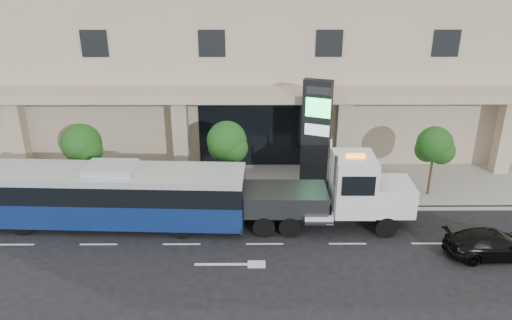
{
  "coord_description": "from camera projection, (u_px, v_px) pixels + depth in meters",
  "views": [
    {
      "loc": [
        -0.52,
        -22.13,
        12.94
      ],
      "look_at": [
        -0.4,
        2.0,
        2.94
      ],
      "focal_mm": 35.0,
      "sensor_mm": 36.0,
      "label": 1
    }
  ],
  "objects": [
    {
      "name": "tree_right",
      "position": [
        435.0,
        147.0,
        27.6
      ],
      "size": [
        2.1,
        2.0,
        4.04
      ],
      "color": "#422B19",
      "rests_on": "sidewalk"
    },
    {
      "name": "tree_left",
      "position": [
        82.0,
        146.0,
        27.48
      ],
      "size": [
        2.27,
        2.2,
        4.22
      ],
      "color": "#422B19",
      "rests_on": "sidewalk"
    },
    {
      "name": "sidewalk",
      "position": [
        262.0,
        185.0,
        29.99
      ],
      "size": [
        120.0,
        6.0,
        0.15
      ],
      "primitive_type": "cube",
      "color": "gray",
      "rests_on": "ground"
    },
    {
      "name": "city_bus",
      "position": [
        114.0,
        195.0,
        25.13
      ],
      "size": [
        13.29,
        3.34,
        3.34
      ],
      "rotation": [
        0.0,
        0.0,
        -0.04
      ],
      "color": "black",
      "rests_on": "ground"
    },
    {
      "name": "tow_truck",
      "position": [
        335.0,
        195.0,
        24.95
      ],
      "size": [
        9.51,
        2.5,
        4.33
      ],
      "rotation": [
        0.0,
        0.0,
        -0.01
      ],
      "color": "#2D3033",
      "rests_on": "ground"
    },
    {
      "name": "ground",
      "position": [
        264.0,
        228.0,
        25.4
      ],
      "size": [
        120.0,
        120.0,
        0.0
      ],
      "primitive_type": "plane",
      "color": "black",
      "rests_on": "ground"
    },
    {
      "name": "signage_pylon",
      "position": [
        316.0,
        135.0,
        28.33
      ],
      "size": [
        1.7,
        1.12,
        6.45
      ],
      "rotation": [
        0.0,
        0.0,
        -0.37
      ],
      "color": "black",
      "rests_on": "sidewalk"
    },
    {
      "name": "black_sedan",
      "position": [
        493.0,
        244.0,
        22.84
      ],
      "size": [
        4.47,
        2.0,
        1.27
      ],
      "primitive_type": "imported",
      "rotation": [
        0.0,
        0.0,
        1.62
      ],
      "color": "black",
      "rests_on": "ground"
    },
    {
      "name": "tree_mid",
      "position": [
        227.0,
        144.0,
        27.46
      ],
      "size": [
        2.28,
        2.2,
        4.38
      ],
      "color": "#422B19",
      "rests_on": "sidewalk"
    },
    {
      "name": "curb",
      "position": [
        263.0,
        208.0,
        27.22
      ],
      "size": [
        120.0,
        0.3,
        0.15
      ],
      "primitive_type": "cube",
      "color": "gray",
      "rests_on": "ground"
    }
  ]
}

